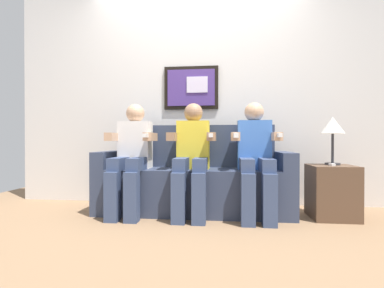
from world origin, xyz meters
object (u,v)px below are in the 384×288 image
(person_on_left, at_px, (132,153))
(side_table_right, at_px, (332,192))
(couch, at_px, (194,181))
(person_in_middle, at_px, (192,154))
(spare_remote_on_table, at_px, (331,164))
(person_on_right, at_px, (255,154))
(table_lamp, at_px, (333,128))

(person_on_left, distance_m, side_table_right, 1.96)
(couch, distance_m, person_in_middle, 0.34)
(person_on_left, bearing_deg, side_table_right, 1.81)
(person_on_left, relative_size, spare_remote_on_table, 8.54)
(person_in_middle, height_order, person_on_right, same)
(person_on_right, distance_m, table_lamp, 0.79)
(couch, bearing_deg, person_on_left, -164.55)
(person_on_right, bearing_deg, person_on_left, 179.98)
(side_table_right, relative_size, table_lamp, 1.09)
(side_table_right, height_order, table_lamp, table_lamp)
(person_on_right, relative_size, side_table_right, 2.22)
(table_lamp, bearing_deg, spare_remote_on_table, -118.39)
(person_on_left, distance_m, person_in_middle, 0.61)
(couch, xyz_separation_m, person_on_left, (-0.60, -0.17, 0.29))
(side_table_right, xyz_separation_m, spare_remote_on_table, (-0.01, -0.02, 0.26))
(person_on_right, relative_size, table_lamp, 2.41)
(couch, height_order, side_table_right, couch)
(table_lamp, bearing_deg, person_on_right, -171.67)
(couch, distance_m, side_table_right, 1.33)
(person_in_middle, xyz_separation_m, spare_remote_on_table, (1.31, 0.04, -0.10))
(person_on_left, bearing_deg, table_lamp, 3.17)
(spare_remote_on_table, bearing_deg, table_lamp, 61.61)
(person_on_right, relative_size, spare_remote_on_table, 8.54)
(person_on_left, height_order, table_lamp, person_on_left)
(person_on_left, xyz_separation_m, table_lamp, (1.95, 0.11, 0.25))
(table_lamp, relative_size, spare_remote_on_table, 3.54)
(table_lamp, xyz_separation_m, spare_remote_on_table, (-0.04, -0.07, -0.35))
(person_on_left, xyz_separation_m, person_on_right, (1.21, -0.00, 0.00))
(couch, bearing_deg, person_in_middle, -89.83)
(person_in_middle, bearing_deg, spare_remote_on_table, 1.82)
(person_on_right, height_order, side_table_right, person_on_right)
(couch, height_order, table_lamp, table_lamp)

